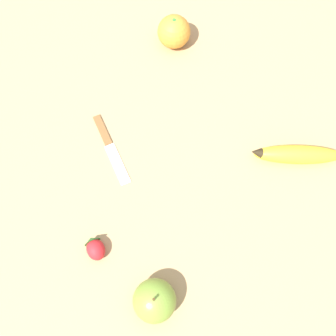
{
  "coord_description": "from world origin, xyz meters",
  "views": [
    {
      "loc": [
        -0.16,
        0.24,
        0.77
      ],
      "look_at": [
        0.03,
        0.02,
        0.03
      ],
      "focal_mm": 42.0,
      "sensor_mm": 36.0,
      "label": 1
    }
  ],
  "objects_px": {
    "paring_knife": "(110,146)",
    "strawberry": "(95,248)",
    "banana": "(297,155)",
    "orange": "(174,32)",
    "apple": "(154,301)"
  },
  "relations": [
    {
      "from": "banana",
      "to": "orange",
      "type": "height_order",
      "value": "orange"
    },
    {
      "from": "banana",
      "to": "paring_knife",
      "type": "bearing_deg",
      "value": -2.55
    },
    {
      "from": "banana",
      "to": "apple",
      "type": "bearing_deg",
      "value": 46.09
    },
    {
      "from": "orange",
      "to": "strawberry",
      "type": "bearing_deg",
      "value": 112.86
    },
    {
      "from": "orange",
      "to": "paring_knife",
      "type": "distance_m",
      "value": 0.31
    },
    {
      "from": "banana",
      "to": "apple",
      "type": "distance_m",
      "value": 0.41
    },
    {
      "from": "paring_knife",
      "to": "strawberry",
      "type": "bearing_deg",
      "value": 61.73
    },
    {
      "from": "apple",
      "to": "orange",
      "type": "bearing_deg",
      "value": -53.65
    },
    {
      "from": "strawberry",
      "to": "orange",
      "type": "bearing_deg",
      "value": -44.02
    },
    {
      "from": "orange",
      "to": "paring_knife",
      "type": "height_order",
      "value": "orange"
    },
    {
      "from": "orange",
      "to": "strawberry",
      "type": "relative_size",
      "value": 1.38
    },
    {
      "from": "paring_knife",
      "to": "apple",
      "type": "bearing_deg",
      "value": 83.02
    },
    {
      "from": "apple",
      "to": "paring_knife",
      "type": "distance_m",
      "value": 0.34
    },
    {
      "from": "orange",
      "to": "apple",
      "type": "bearing_deg",
      "value": 126.35
    },
    {
      "from": "strawberry",
      "to": "apple",
      "type": "height_order",
      "value": "apple"
    }
  ]
}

